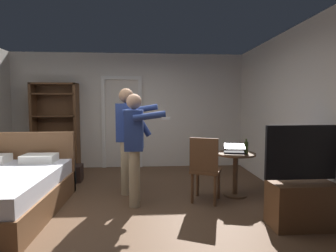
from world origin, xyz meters
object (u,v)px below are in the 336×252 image
(suitcase_small, at_px, (60,171))
(suitcase_dark, at_px, (69,173))
(tv_flatscreen, at_px, (309,196))
(laptop, at_px, (234,150))
(side_table, at_px, (235,167))
(person_striped_shirt, at_px, (127,133))
(bookshelf, at_px, (56,124))
(bottle_on_table, at_px, (246,147))
(person_blue_shirt, at_px, (135,142))
(wooden_chair, at_px, (205,167))

(suitcase_small, bearing_deg, suitcase_dark, 20.69)
(tv_flatscreen, relative_size, laptop, 3.17)
(side_table, height_order, person_striped_shirt, person_striped_shirt)
(person_striped_shirt, bearing_deg, bookshelf, 135.26)
(bookshelf, distance_m, suitcase_small, 1.42)
(tv_flatscreen, distance_m, bottle_on_table, 1.22)
(tv_flatscreen, xyz_separation_m, person_blue_shirt, (-2.11, 0.91, 0.55))
(bottle_on_table, bearing_deg, person_striped_shirt, 168.72)
(bottle_on_table, xyz_separation_m, wooden_chair, (-0.69, -0.19, -0.26))
(side_table, xyz_separation_m, bottle_on_table, (0.14, -0.08, 0.33))
(laptop, distance_m, wooden_chair, 0.60)
(side_table, bearing_deg, tv_flatscreen, -65.93)
(bookshelf, xyz_separation_m, bottle_on_table, (3.62, -2.09, -0.25))
(bookshelf, height_order, suitcase_dark, bookshelf)
(tv_flatscreen, height_order, wooden_chair, tv_flatscreen)
(tv_flatscreen, distance_m, suitcase_small, 4.15)
(suitcase_small, bearing_deg, laptop, -34.31)
(wooden_chair, distance_m, person_blue_shirt, 1.11)
(wooden_chair, relative_size, suitcase_dark, 2.08)
(suitcase_dark, xyz_separation_m, suitcase_small, (-0.14, -0.11, 0.07))
(person_blue_shirt, distance_m, suitcase_small, 2.02)
(bookshelf, distance_m, bottle_on_table, 4.18)
(bookshelf, height_order, side_table, bookshelf)
(person_striped_shirt, relative_size, suitcase_dark, 3.66)
(side_table, distance_m, person_blue_shirt, 1.68)
(laptop, distance_m, suitcase_small, 3.22)
(person_striped_shirt, bearing_deg, suitcase_dark, 148.01)
(tv_flatscreen, distance_m, side_table, 1.28)
(wooden_chair, height_order, suitcase_small, wooden_chair)
(suitcase_dark, bearing_deg, laptop, -24.40)
(bottle_on_table, distance_m, person_blue_shirt, 1.75)
(side_table, distance_m, suitcase_small, 3.21)
(bottle_on_table, bearing_deg, laptop, 168.08)
(tv_flatscreen, xyz_separation_m, side_table, (-0.52, 1.16, 0.09))
(side_table, bearing_deg, suitcase_dark, 160.57)
(bookshelf, height_order, person_blue_shirt, bookshelf)
(bottle_on_table, height_order, suitcase_small, bottle_on_table)
(tv_flatscreen, bearing_deg, bookshelf, 141.56)
(tv_flatscreen, xyz_separation_m, suitcase_small, (-3.58, 2.09, -0.16))
(bottle_on_table, distance_m, suitcase_small, 3.41)
(side_table, relative_size, suitcase_dark, 1.47)
(bottle_on_table, distance_m, person_striped_shirt, 1.94)
(bookshelf, distance_m, person_blue_shirt, 2.95)
(bottle_on_table, height_order, suitcase_dark, bottle_on_table)
(laptop, relative_size, wooden_chair, 0.39)
(person_blue_shirt, xyz_separation_m, suitcase_dark, (-1.33, 1.29, -0.78))
(person_blue_shirt, height_order, person_striped_shirt, person_striped_shirt)
(bookshelf, xyz_separation_m, person_striped_shirt, (1.73, -1.71, -0.04))
(bookshelf, xyz_separation_m, person_blue_shirt, (1.88, -2.26, -0.12))
(wooden_chair, bearing_deg, bottle_on_table, 15.14)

